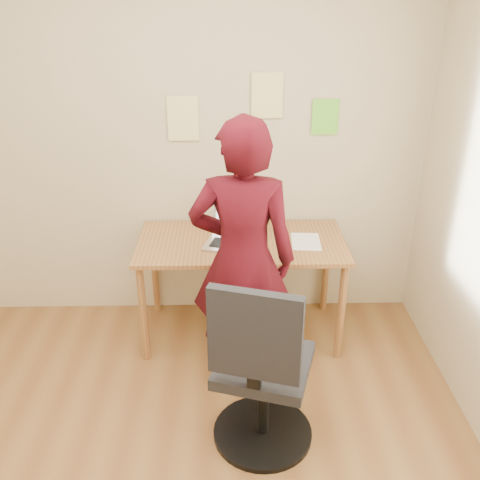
{
  "coord_description": "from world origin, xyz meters",
  "views": [
    {
      "loc": [
        0.37,
        -1.87,
        2.3
      ],
      "look_at": [
        0.43,
        0.95,
        0.95
      ],
      "focal_mm": 40.0,
      "sensor_mm": 36.0,
      "label": 1
    }
  ],
  "objects_px": {
    "office_chair": "(261,378)",
    "person": "(243,260)",
    "laptop": "(235,235)",
    "desk": "(242,252)",
    "phone": "(262,254)"
  },
  "relations": [
    {
      "from": "office_chair",
      "to": "person",
      "type": "distance_m",
      "value": 0.7
    },
    {
      "from": "laptop",
      "to": "office_chair",
      "type": "bearing_deg",
      "value": -68.89
    },
    {
      "from": "desk",
      "to": "office_chair",
      "type": "distance_m",
      "value": 1.09
    },
    {
      "from": "laptop",
      "to": "person",
      "type": "height_order",
      "value": "person"
    },
    {
      "from": "desk",
      "to": "office_chair",
      "type": "relative_size",
      "value": 1.31
    },
    {
      "from": "desk",
      "to": "phone",
      "type": "relative_size",
      "value": 10.43
    },
    {
      "from": "laptop",
      "to": "person",
      "type": "relative_size",
      "value": 0.26
    },
    {
      "from": "office_chair",
      "to": "phone",
      "type": "bearing_deg",
      "value": 103.44
    },
    {
      "from": "laptop",
      "to": "person",
      "type": "bearing_deg",
      "value": -71.02
    },
    {
      "from": "desk",
      "to": "phone",
      "type": "bearing_deg",
      "value": -58.64
    },
    {
      "from": "phone",
      "to": "office_chair",
      "type": "height_order",
      "value": "office_chair"
    },
    {
      "from": "laptop",
      "to": "office_chair",
      "type": "relative_size",
      "value": 0.41
    },
    {
      "from": "phone",
      "to": "desk",
      "type": "bearing_deg",
      "value": 112.2
    },
    {
      "from": "laptop",
      "to": "office_chair",
      "type": "height_order",
      "value": "office_chair"
    },
    {
      "from": "person",
      "to": "office_chair",
      "type": "bearing_deg",
      "value": 104.13
    }
  ]
}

